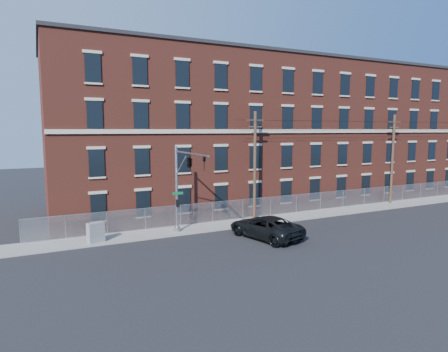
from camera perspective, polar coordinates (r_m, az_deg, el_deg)
ground at (r=30.80m, az=6.61°, el=-9.07°), size 140.00×140.00×0.00m
sidewalk at (r=41.83m, az=16.89°, el=-4.97°), size 65.00×3.00×0.12m
mill_building at (r=47.90m, az=9.93°, el=6.43°), size 55.30×14.32×16.30m
chain_link_fence at (r=42.59m, az=15.75°, el=-3.36°), size 59.06×0.06×1.85m
traffic_signal_mast at (r=29.06m, az=-5.62°, el=0.82°), size 0.90×6.75×7.00m
utility_pole_near at (r=35.58m, az=4.60°, el=1.86°), size 1.80×0.28×10.00m
utility_pole_mid at (r=47.31m, az=23.76°, el=2.54°), size 1.80×0.28×10.00m
overhead_wires at (r=47.21m, az=23.99°, el=7.12°), size 40.00×0.62×0.62m
pickup_truck at (r=30.51m, az=6.15°, el=-7.52°), size 4.37×6.82×1.75m
utility_cabinet at (r=30.30m, az=-18.53°, el=-7.96°), size 1.32×0.94×1.49m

